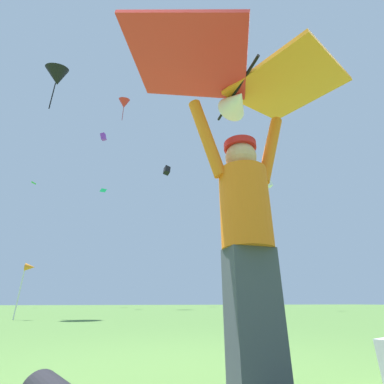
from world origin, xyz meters
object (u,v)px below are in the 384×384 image
distant_kite_green_overhead_distant (34,183)px  distant_kite_teal_far_center (103,190)px  held_stunt_kite (240,80)px  distant_kite_black_high_left (167,170)px  distant_kite_black_high_right (57,77)px  distant_kite_red_mid_left (124,104)px  marker_flag (29,270)px  distant_kite_white_low_right (268,183)px  kite_flyer_person (247,231)px  distant_kite_purple_mid_right (103,137)px  distant_kite_yellow_low_left (269,97)px

distant_kite_green_overhead_distant → distant_kite_teal_far_center: bearing=0.0°
held_stunt_kite → distant_kite_teal_far_center: (-3.73, 33.16, 12.17)m
distant_kite_black_high_left → distant_kite_black_high_right: bearing=-112.3°
distant_kite_red_mid_left → marker_flag: bearing=-95.9°
distant_kite_black_high_left → distant_kite_green_overhead_distant: bearing=-172.7°
distant_kite_red_mid_left → distant_kite_black_high_right: 17.17m
distant_kite_white_low_right → distant_kite_teal_far_center: 23.01m
kite_flyer_person → distant_kite_purple_mid_right: distant_kite_purple_mid_right is taller
distant_kite_black_high_left → marker_flag: 33.40m
distant_kite_red_mid_left → distant_kite_black_high_right: distant_kite_red_mid_left is taller
distant_kite_white_low_right → distant_kite_green_overhead_distant: size_ratio=1.08×
distant_kite_teal_far_center → distant_kite_black_high_right: (-1.24, -22.36, -2.67)m
kite_flyer_person → distant_kite_white_low_right: 20.08m
distant_kite_black_high_left → distant_kite_teal_far_center: size_ratio=1.72×
kite_flyer_person → distant_kite_red_mid_left: size_ratio=0.62×
distant_kite_white_low_right → distant_kite_black_high_left: 23.01m
distant_kite_red_mid_left → distant_kite_black_high_right: size_ratio=1.09×
held_stunt_kite → distant_kite_red_mid_left: size_ratio=0.65×
distant_kite_yellow_low_left → kite_flyer_person: bearing=-126.2°
held_stunt_kite → marker_flag: 9.43m
distant_kite_yellow_low_left → marker_flag: 19.05m
distant_kite_green_overhead_distant → distant_kite_white_low_right: bearing=-38.8°
held_stunt_kite → distant_kite_black_high_left: (5.08, 35.35, 17.41)m
distant_kite_purple_mid_right → marker_flag: 22.52m
distant_kite_teal_far_center → marker_flag: distant_kite_teal_far_center is taller
distant_kite_green_overhead_distant → distant_kite_purple_mid_right: bearing=-45.3°
distant_kite_purple_mid_right → marker_flag: bearing=-89.5°
distant_kite_black_high_right → distant_kite_purple_mid_right: bearing=85.1°
distant_kite_purple_mid_right → distant_kite_red_mid_left: (1.75, -0.43, 4.60)m
distant_kite_white_low_right → distant_kite_black_high_left: size_ratio=0.49×
distant_kite_white_low_right → distant_kite_red_mid_left: (-12.01, 8.89, 12.64)m
marker_flag → distant_kite_yellow_low_left: bearing=16.7°
marker_flag → distant_kite_white_low_right: bearing=26.3°
marker_flag → held_stunt_kite: bearing=-67.3°
kite_flyer_person → marker_flag: 9.34m
distant_kite_black_high_left → marker_flag: bearing=-108.1°
kite_flyer_person → distant_kite_red_mid_left: bearing=94.8°
distant_kite_yellow_low_left → distant_kite_green_overhead_distant: distant_kite_yellow_low_left is taller
distant_kite_yellow_low_left → distant_kite_red_mid_left: distant_kite_red_mid_left is taller
kite_flyer_person → distant_kite_green_overhead_distant: 37.70m
distant_kite_purple_mid_right → distant_kite_green_overhead_distant: distant_kite_purple_mid_right is taller
distant_kite_black_high_left → distant_kite_black_high_right: distant_kite_black_high_left is taller
distant_kite_black_high_right → distant_kite_yellow_low_left: bearing=6.9°
distant_kite_teal_far_center → marker_flag: (0.10, -24.48, -12.87)m
distant_kite_purple_mid_right → distant_kite_red_mid_left: distant_kite_red_mid_left is taller
distant_kite_purple_mid_right → distant_kite_black_high_right: 15.06m
held_stunt_kite → distant_kite_yellow_low_left: (9.10, 12.50, 12.95)m
distant_kite_red_mid_left → marker_flag: size_ratio=1.82×
held_stunt_kite → marker_flag: (-3.63, 8.68, -0.69)m
kite_flyer_person → distant_kite_green_overhead_distant: size_ratio=2.51×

